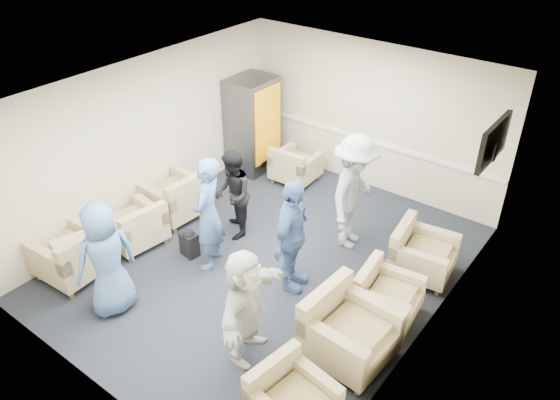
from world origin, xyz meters
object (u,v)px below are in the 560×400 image
Objects in this scene: armchair_left_far at (178,199)px; person_back_right at (354,193)px; armchair_left_near at (75,256)px; person_mid_left at (208,214)px; vending_machine at (253,125)px; armchair_right_midfar at (385,297)px; person_front_right at (246,306)px; armchair_right_midnear at (346,332)px; person_mid_right at (292,237)px; person_front_left at (106,259)px; person_back_left at (233,195)px; armchair_right_far at (420,255)px; armchair_corner at (294,167)px; armchair_left_mid at (136,228)px.

person_back_right is at bearing 115.59° from armchair_left_far.
person_mid_left is at bearing 132.83° from armchair_left_near.
armchair_right_midfar is at bearing -28.15° from vending_machine.
armchair_left_far reaches higher than armchair_left_near.
person_front_right is at bearing 64.12° from armchair_left_far.
armchair_right_midnear is 0.59× the size of person_mid_right.
person_back_right is 1.09× the size of person_mid_right.
vending_machine is 1.03× the size of person_mid_left.
armchair_right_midfar is at bearing 138.97° from person_front_left.
armchair_right_midnear is at bearing 102.22° from armchair_left_near.
armchair_right_midfar is 0.45× the size of person_back_right.
person_back_left is (0.15, 2.30, -0.09)m from person_front_left.
person_mid_left reaches higher than armchair_right_far.
person_mid_right is (1.26, 0.32, -0.03)m from person_mid_left.
armchair_left_mid is at bearing 73.17° from armchair_corner.
person_mid_left is (0.39, 1.50, 0.06)m from person_front_left.
armchair_left_near is 1.17× the size of armchair_corner.
armchair_right_far is at bearing -14.92° from vending_machine.
armchair_left_far is 0.53× the size of person_mid_left.
armchair_left_far reaches higher than armchair_right_midfar.
armchair_right_midfar is at bearing 79.27° from person_mid_left.
person_back_right is (1.64, 0.92, 0.20)m from person_back_left.
armchair_left_far is 0.55× the size of person_mid_right.
armchair_corner is at bearing 50.78° from person_back_right.
person_mid_left is (1.26, 0.36, 0.57)m from armchair_left_mid.
armchair_right_midnear is 5.08m from vending_machine.
person_mid_right is at bearing 120.21° from armchair_left_near.
armchair_left_mid is at bearing 90.74° from person_mid_right.
person_front_right reaches higher than armchair_right_midnear.
armchair_left_far is 1.18× the size of armchair_corner.
armchair_right_midnear reaches higher than armchair_right_far.
person_front_right is (0.17, -2.74, -0.17)m from person_back_right.
armchair_left_near is at bearing -70.91° from person_back_left.
armchair_left_far is 3.99m from armchair_right_midnear.
armchair_left_mid is at bearing 61.91° from person_front_right.
person_front_left reaches higher than armchair_right_midnear.
person_front_left is at bearing 118.58° from armchair_right_midfar.
armchair_left_near is at bearing 82.46° from person_front_right.
armchair_left_mid is 0.48× the size of person_back_right.
armchair_right_midnear is 0.54× the size of person_back_right.
vending_machine is at bearing 23.58° from person_front_right.
armchair_right_far is at bearing 99.37° from person_mid_left.
person_mid_left is at bearing 69.03° from armchair_left_far.
armchair_left_mid is 0.51× the size of person_mid_left.
vending_machine is (-0.09, 4.16, 0.56)m from armchair_left_near.
armchair_corner is 0.49× the size of person_front_left.
person_back_right is at bearing 32.71° from armchair_right_midnear.
armchair_right_midnear is 1.19× the size of armchair_right_midfar.
vending_machine is at bearing 55.77° from armchair_right_midnear.
person_back_left is (-2.82, -0.89, 0.41)m from armchair_right_far.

